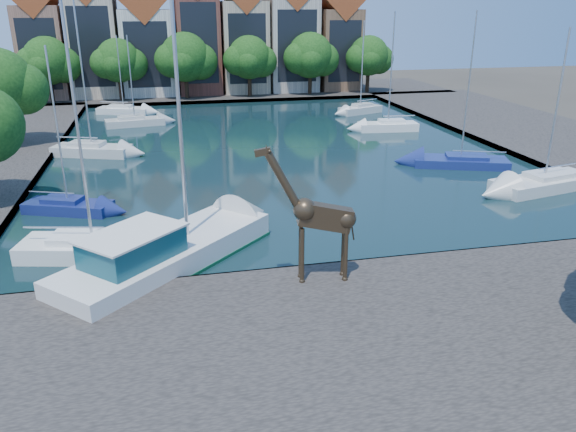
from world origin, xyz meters
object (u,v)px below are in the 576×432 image
(giraffe_statue, at_px, (318,216))
(motorsailer, at_px, (162,251))
(sailboat_left_a, at_px, (93,244))
(sailboat_right_a, at_px, (545,180))

(giraffe_statue, distance_m, motorsailer, 7.52)
(motorsailer, xyz_separation_m, sailboat_left_a, (-3.24, 2.27, -0.31))
(giraffe_statue, height_order, motorsailer, motorsailer)
(giraffe_statue, relative_size, sailboat_left_a, 0.49)
(giraffe_statue, distance_m, sailboat_left_a, 11.39)
(motorsailer, bearing_deg, giraffe_statue, -26.51)
(motorsailer, xyz_separation_m, sailboat_right_a, (24.72, 6.89, -0.35))
(giraffe_statue, height_order, sailboat_right_a, sailboat_right_a)
(giraffe_statue, relative_size, motorsailer, 0.48)
(motorsailer, height_order, sailboat_left_a, motorsailer)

